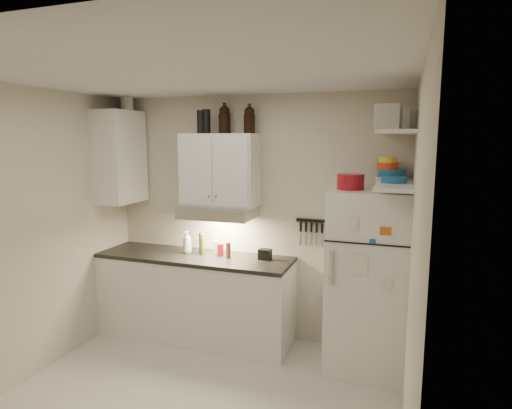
% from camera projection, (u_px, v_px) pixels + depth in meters
% --- Properties ---
extents(ceiling, '(3.20, 3.00, 0.02)m').
position_uv_depth(ceiling, '(180.00, 72.00, 3.00)').
color(ceiling, silver).
rests_on(ceiling, ground).
extents(back_wall, '(3.20, 0.02, 2.60)m').
position_uv_depth(back_wall, '(253.00, 218.00, 4.60)').
color(back_wall, beige).
rests_on(back_wall, ground).
extents(left_wall, '(0.02, 3.00, 2.60)m').
position_uv_depth(left_wall, '(20.00, 237.00, 3.72)').
color(left_wall, beige).
rests_on(left_wall, ground).
extents(right_wall, '(0.02, 3.00, 2.60)m').
position_uv_depth(right_wall, '(414.00, 275.00, 2.67)').
color(right_wall, beige).
rests_on(right_wall, ground).
extents(base_cabinet, '(2.10, 0.60, 0.88)m').
position_uv_depth(base_cabinet, '(195.00, 298.00, 4.62)').
color(base_cabinet, white).
rests_on(base_cabinet, floor).
extents(countertop, '(2.10, 0.62, 0.04)m').
position_uv_depth(countertop, '(194.00, 257.00, 4.55)').
color(countertop, black).
rests_on(countertop, base_cabinet).
extents(upper_cabinet, '(0.80, 0.33, 0.75)m').
position_uv_depth(upper_cabinet, '(220.00, 170.00, 4.46)').
color(upper_cabinet, white).
rests_on(upper_cabinet, back_wall).
extents(side_cabinet, '(0.33, 0.55, 1.00)m').
position_uv_depth(side_cabinet, '(120.00, 157.00, 4.68)').
color(side_cabinet, white).
rests_on(side_cabinet, left_wall).
extents(range_hood, '(0.76, 0.46, 0.12)m').
position_uv_depth(range_hood, '(218.00, 212.00, 4.46)').
color(range_hood, silver).
rests_on(range_hood, back_wall).
extents(fridge, '(0.70, 0.68, 1.70)m').
position_uv_depth(fridge, '(368.00, 281.00, 3.94)').
color(fridge, white).
rests_on(fridge, floor).
extents(shelf_hi, '(0.30, 0.95, 0.03)m').
position_uv_depth(shelf_hi, '(397.00, 132.00, 3.54)').
color(shelf_hi, white).
rests_on(shelf_hi, right_wall).
extents(shelf_lo, '(0.30, 0.95, 0.03)m').
position_uv_depth(shelf_lo, '(395.00, 185.00, 3.61)').
color(shelf_lo, white).
rests_on(shelf_lo, right_wall).
extents(knife_strip, '(0.42, 0.02, 0.03)m').
position_uv_depth(knife_strip, '(317.00, 221.00, 4.35)').
color(knife_strip, black).
rests_on(knife_strip, back_wall).
extents(dutch_oven, '(0.27, 0.27, 0.14)m').
position_uv_depth(dutch_oven, '(350.00, 182.00, 3.78)').
color(dutch_oven, maroon).
rests_on(dutch_oven, fridge).
extents(book_stack, '(0.20, 0.24, 0.07)m').
position_uv_depth(book_stack, '(386.00, 188.00, 3.63)').
color(book_stack, '#C56218').
rests_on(book_stack, fridge).
extents(spice_jar, '(0.08, 0.08, 0.11)m').
position_uv_depth(spice_jar, '(379.00, 184.00, 3.77)').
color(spice_jar, silver).
rests_on(spice_jar, fridge).
extents(stock_pot, '(0.31, 0.31, 0.18)m').
position_uv_depth(stock_pot, '(408.00, 121.00, 3.77)').
color(stock_pot, silver).
rests_on(stock_pot, shelf_hi).
extents(tin_a, '(0.19, 0.17, 0.17)m').
position_uv_depth(tin_a, '(397.00, 119.00, 3.49)').
color(tin_a, '#AAAAAD').
rests_on(tin_a, shelf_hi).
extents(tin_b, '(0.20, 0.20, 0.18)m').
position_uv_depth(tin_b, '(388.00, 117.00, 3.20)').
color(tin_b, '#AAAAAD').
rests_on(tin_b, shelf_hi).
extents(bowl_teal, '(0.25, 0.25, 0.10)m').
position_uv_depth(bowl_teal, '(391.00, 175.00, 3.88)').
color(bowl_teal, '#195C8E').
rests_on(bowl_teal, shelf_lo).
extents(bowl_orange, '(0.20, 0.20, 0.06)m').
position_uv_depth(bowl_orange, '(388.00, 166.00, 3.89)').
color(bowl_orange, '#F73A17').
rests_on(bowl_orange, bowl_teal).
extents(bowl_yellow, '(0.15, 0.15, 0.05)m').
position_uv_depth(bowl_yellow, '(388.00, 160.00, 3.88)').
color(bowl_yellow, yellow).
rests_on(bowl_yellow, bowl_orange).
extents(plates, '(0.25, 0.25, 0.05)m').
position_uv_depth(plates, '(394.00, 180.00, 3.62)').
color(plates, '#195C8E').
rests_on(plates, shelf_lo).
extents(growler_a, '(0.14, 0.14, 0.29)m').
position_uv_depth(growler_a, '(225.00, 119.00, 4.43)').
color(growler_a, black).
rests_on(growler_a, upper_cabinet).
extents(growler_b, '(0.14, 0.14, 0.28)m').
position_uv_depth(growler_b, '(249.00, 120.00, 4.34)').
color(growler_b, black).
rests_on(growler_b, upper_cabinet).
extents(thermos_a, '(0.10, 0.10, 0.24)m').
position_uv_depth(thermos_a, '(206.00, 122.00, 4.38)').
color(thermos_a, black).
rests_on(thermos_a, upper_cabinet).
extents(thermos_b, '(0.10, 0.10, 0.24)m').
position_uv_depth(thermos_b, '(201.00, 122.00, 4.38)').
color(thermos_b, black).
rests_on(thermos_b, upper_cabinet).
extents(side_jar, '(0.15, 0.15, 0.18)m').
position_uv_depth(side_jar, '(127.00, 103.00, 4.68)').
color(side_jar, silver).
rests_on(side_jar, side_cabinet).
extents(soap_bottle, '(0.12, 0.12, 0.27)m').
position_uv_depth(soap_bottle, '(187.00, 241.00, 4.62)').
color(soap_bottle, white).
rests_on(soap_bottle, countertop).
extents(pepper_mill, '(0.06, 0.06, 0.17)m').
position_uv_depth(pepper_mill, '(228.00, 250.00, 4.43)').
color(pepper_mill, brown).
rests_on(pepper_mill, countertop).
extents(oil_bottle, '(0.05, 0.05, 0.23)m').
position_uv_depth(oil_bottle, '(202.00, 244.00, 4.55)').
color(oil_bottle, '#46701C').
rests_on(oil_bottle, countertop).
extents(vinegar_bottle, '(0.06, 0.06, 0.22)m').
position_uv_depth(vinegar_bottle, '(201.00, 243.00, 4.62)').
color(vinegar_bottle, black).
rests_on(vinegar_bottle, countertop).
extents(clear_bottle, '(0.06, 0.06, 0.15)m').
position_uv_depth(clear_bottle, '(216.00, 247.00, 4.58)').
color(clear_bottle, silver).
rests_on(clear_bottle, countertop).
extents(red_jar, '(0.07, 0.07, 0.13)m').
position_uv_depth(red_jar, '(221.00, 250.00, 4.52)').
color(red_jar, maroon).
rests_on(red_jar, countertop).
extents(caddy, '(0.13, 0.10, 0.11)m').
position_uv_depth(caddy, '(265.00, 254.00, 4.38)').
color(caddy, black).
rests_on(caddy, countertop).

